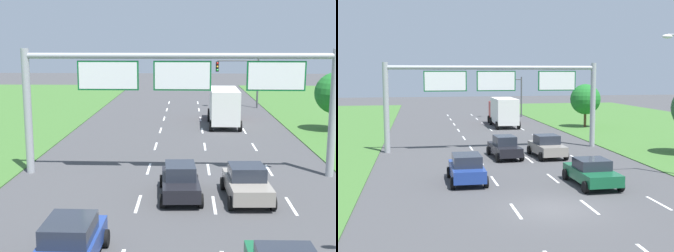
{
  "view_description": "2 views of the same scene",
  "coord_description": "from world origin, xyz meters",
  "views": [
    {
      "loc": [
        0.49,
        -8.47,
        7.39
      ],
      "look_at": [
        -0.61,
        17.72,
        2.61
      ],
      "focal_mm": 50.0,
      "sensor_mm": 36.0,
      "label": 1
    },
    {
      "loc": [
        -6.01,
        -20.07,
        6.24
      ],
      "look_at": [
        0.46,
        14.08,
        2.23
      ],
      "focal_mm": 50.0,
      "sensor_mm": 36.0,
      "label": 2
    }
  ],
  "objects": [
    {
      "name": "lane_dashes_inner_left",
      "position": [
        -1.75,
        15.0,
        0.0
      ],
      "size": [
        0.14,
        68.4,
        0.01
      ],
      "color": "white",
      "rests_on": "ground_plane"
    },
    {
      "name": "lane_dashes_inner_right",
      "position": [
        1.75,
        15.0,
        0.0
      ],
      "size": [
        0.14,
        68.4,
        0.01
      ],
      "color": "white",
      "rests_on": "ground_plane"
    },
    {
      "name": "lane_dashes_slip",
      "position": [
        5.25,
        15.0,
        0.0
      ],
      "size": [
        0.14,
        68.4,
        0.01
      ],
      "color": "white",
      "rests_on": "ground_plane"
    },
    {
      "name": "car_near_red",
      "position": [
        3.31,
        12.87,
        0.8
      ],
      "size": [
        2.27,
        4.11,
        1.64
      ],
      "rotation": [
        0.0,
        0.0,
        0.05
      ],
      "color": "gray",
      "rests_on": "ground_plane"
    },
    {
      "name": "car_lead_silver",
      "position": [
        0.17,
        13.09,
        0.79
      ],
      "size": [
        2.18,
        4.23,
        1.63
      ],
      "rotation": [
        0.0,
        0.0,
        0.06
      ],
      "color": "black",
      "rests_on": "ground_plane"
    },
    {
      "name": "car_mid_lane",
      "position": [
        -3.36,
        5.95,
        0.82
      ],
      "size": [
        2.05,
        3.98,
        1.63
      ],
      "rotation": [
        0.0,
        0.0,
        0.0
      ],
      "color": "navy",
      "rests_on": "ground_plane"
    },
    {
      "name": "box_truck",
      "position": [
        3.71,
        33.05,
        1.77
      ],
      "size": [
        2.78,
        8.21,
        3.29
      ],
      "rotation": [
        0.0,
        0.0,
        -0.01
      ],
      "color": "#B21E19",
      "rests_on": "ground_plane"
    },
    {
      "name": "sign_gantry",
      "position": [
        0.14,
        16.92,
        4.96
      ],
      "size": [
        17.24,
        0.44,
        7.0
      ],
      "color": "#9EA0A5",
      "rests_on": "ground_plane"
    },
    {
      "name": "traffic_light_mast",
      "position": [
        6.33,
        43.73,
        3.87
      ],
      "size": [
        4.76,
        0.49,
        5.6
      ],
      "color": "#47494F",
      "rests_on": "ground_plane"
    },
    {
      "name": "roadside_tree_far",
      "position": [
        12.61,
        30.03,
        3.2
      ],
      "size": [
        3.42,
        3.42,
        4.92
      ],
      "color": "#513823",
      "rests_on": "ground_plane"
    }
  ]
}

